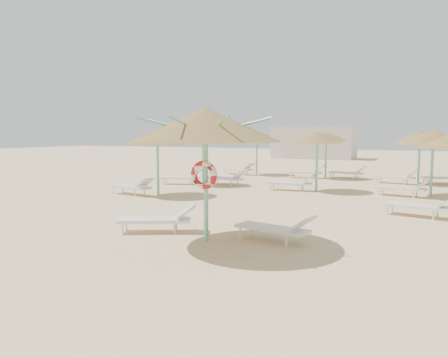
% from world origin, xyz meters
% --- Properties ---
extents(ground, '(120.00, 120.00, 0.00)m').
position_xyz_m(ground, '(0.00, 0.00, 0.00)').
color(ground, '#D9BD84').
rests_on(ground, ground).
extents(main_palapa, '(3.51, 3.51, 3.14)m').
position_xyz_m(main_palapa, '(0.01, -0.39, 2.73)').
color(main_palapa, '#6FC0A1').
rests_on(main_palapa, ground).
extents(lounger_main_a, '(2.04, 1.43, 0.72)m').
position_xyz_m(lounger_main_a, '(-1.56, 0.01, 0.34)').
color(lounger_main_a, white).
rests_on(lounger_main_a, ground).
extents(lounger_main_b, '(2.00, 0.97, 0.70)m').
position_xyz_m(lounger_main_b, '(1.53, 0.29, 0.33)').
color(lounger_main_b, white).
rests_on(lounger_main_b, ground).
extents(palapa_field, '(14.29, 12.74, 2.71)m').
position_xyz_m(palapa_field, '(0.19, 10.77, 2.28)').
color(palapa_field, '#6FC0A1').
rests_on(palapa_field, ground).
extents(service_hut, '(8.40, 4.40, 3.25)m').
position_xyz_m(service_hut, '(-6.00, 35.00, 1.64)').
color(service_hut, silver).
rests_on(service_hut, ground).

